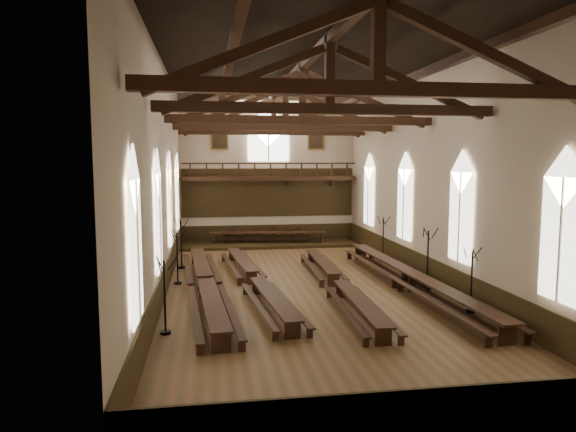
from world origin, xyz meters
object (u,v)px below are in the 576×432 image
Objects in this scene: refectory_row_a at (205,282)px; refectory_row_d at (411,276)px; candelabrum_left_far at (181,253)px; candelabrum_right_mid at (427,269)px; candelabrum_right_near at (471,293)px; candelabrum_right_far at (383,248)px; refectory_row_c at (338,281)px; dais at (268,244)px; candelabrum_left_near at (165,311)px; refectory_row_b at (254,278)px; candelabrum_left_mid at (178,268)px; high_table at (268,233)px.

refectory_row_d reaches higher than refectory_row_a.
candelabrum_left_far is 12.51m from candelabrum_right_mid.
candelabrum_right_near reaches higher than refectory_row_d.
refectory_row_a is at bearing -150.04° from candelabrum_right_far.
candelabrum_right_mid is (4.16, 0.21, 0.34)m from refectory_row_c.
candelabrum_left_near is (-5.33, -16.80, 0.69)m from dais.
candelabrum_right_mid reaches higher than candelabrum_left_near.
candelabrum_right_far is at bearing 43.49° from candelabrum_left_near.
candelabrum_right_mid is at bearing -1.67° from refectory_row_a.
refectory_row_d is at bearing -0.78° from refectory_row_c.
candelabrum_right_near is at bearing -41.04° from candelabrum_left_far.
refectory_row_a is 5.33× the size of candelabrum_right_mid.
refectory_row_d is at bearing -30.45° from candelabrum_left_far.
refectory_row_b is 0.93× the size of refectory_row_d.
candelabrum_left_near reaches higher than dais.
candelabrum_left_mid is at bearing 156.17° from refectory_row_b.
candelabrum_left_mid is (-5.33, -9.90, -0.04)m from high_table.
candelabrum_left_far reaches higher than refectory_row_d.
refectory_row_c is 12.54m from dais.
refectory_row_a is at bearing 178.33° from candelabrum_right_mid.
candelabrum_left_mid is 11.68m from candelabrum_right_far.
refectory_row_b is 6.94m from refectory_row_d.
refectory_row_a is 5.72× the size of candelabrum_left_mid.
dais is at bearing 109.70° from candelabrum_right_near.
refectory_row_a is at bearing 157.02° from candelabrum_right_near.
refectory_row_c is 5.13× the size of candelabrum_left_far.
high_table reaches higher than dais.
candelabrum_left_mid is at bearing 165.89° from refectory_row_d.
high_table is 2.98× the size of candelabrum_left_near.
candelabrum_right_mid is at bearing -64.74° from dais.
candelabrum_left_near is 12.00m from candelabrum_right_mid.
high_table is (-1.61, 12.43, 0.32)m from refectory_row_c.
refectory_row_c is at bearing 179.22° from refectory_row_d.
high_table is 11.24m from candelabrum_left_mid.
candelabrum_right_mid is at bearing -6.12° from refectory_row_b.
candelabrum_right_near is 3.89m from candelabrum_right_mid.
candelabrum_left_near is at bearing -90.00° from candelabrum_left_mid.
candelabrum_right_mid is (11.10, 4.57, 0.04)m from candelabrum_left_near.
candelabrum_left_near reaches higher than candelabrum_left_mid.
candelabrum_left_mid is at bearing 150.76° from candelabrum_right_near.
candelabrum_left_mid is 0.99× the size of candelabrum_right_far.
refectory_row_a is 2.21m from refectory_row_b.
refectory_row_b is 5.60× the size of candelabrum_right_near.
refectory_row_a is 5.58× the size of candelabrum_left_near.
candelabrum_left_near reaches higher than refectory_row_d.
refectory_row_b is at bearing 148.54° from candelabrum_right_near.
candelabrum_left_mid is at bearing -90.00° from candelabrum_left_far.
candelabrum_right_far is (11.10, 3.64, 0.01)m from candelabrum_left_mid.
refectory_row_b is 5.19× the size of candelabrum_left_far.
candelabrum_left_mid is (-6.94, 2.53, 0.28)m from refectory_row_c.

